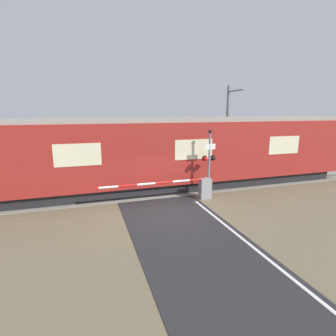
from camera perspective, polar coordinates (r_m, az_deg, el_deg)
name	(u,v)px	position (r m, az deg, el deg)	size (l,w,h in m)	color
ground_plane	(168,213)	(12.31, 0.07, -9.73)	(80.00, 80.00, 0.00)	#6B6047
track_bed	(149,190)	(15.63, -4.07, -4.81)	(36.00, 3.20, 0.13)	gray
train	(184,153)	(15.79, 3.55, 3.38)	(21.92, 2.88, 4.25)	black
crossing_barrier	(196,187)	(14.00, 6.15, -4.21)	(5.93, 0.44, 1.18)	gray
signal_post	(209,160)	(14.12, 8.98, 1.82)	(0.77, 0.26, 3.66)	gray
catenary_pole	(227,130)	(19.29, 12.77, 8.14)	(0.20, 1.90, 6.33)	slate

